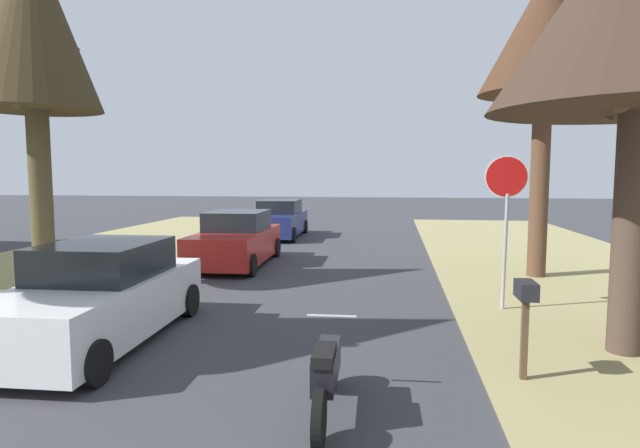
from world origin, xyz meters
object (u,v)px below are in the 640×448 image
Objects in this scene: curbside_mailbox at (526,302)px; parked_sedan_white at (99,297)px; stop_sign_far at (506,199)px; street_tree_left_mid_b at (32,25)px; parked_sedan_red at (236,240)px; parked_sedan_navy at (279,220)px; parked_motorcycle at (326,374)px; street_tree_right_mid_b at (545,37)px.

parked_sedan_white is at bearing 172.75° from curbside_mailbox.
stop_sign_far is at bearing 22.57° from parked_sedan_white.
parked_sedan_red is at bearing 50.59° from street_tree_left_mid_b.
parked_sedan_navy is 2.17× the size of parked_motorcycle.
street_tree_left_mid_b is at bearing 143.75° from parked_motorcycle.
parked_sedan_navy is at bearing 121.79° from stop_sign_far.
parked_sedan_navy reaches higher than parked_motorcycle.
parked_sedan_navy is 16.16m from curbside_mailbox.
stop_sign_far is 0.37× the size of street_tree_left_mid_b.
curbside_mailbox is (9.54, -3.97, -4.86)m from street_tree_left_mid_b.
stop_sign_far is 0.67× the size of parked_sedan_red.
parked_sedan_white is (-6.75, -2.81, -1.48)m from stop_sign_far.
parked_sedan_white is 6.35m from curbside_mailbox.
parked_motorcycle is (3.88, -9.24, -0.24)m from parked_sedan_red.
curbside_mailbox is (6.29, -0.80, 0.33)m from parked_sedan_white.
parked_sedan_navy is (-0.22, 6.83, 0.00)m from parked_sedan_red.
parked_motorcycle is at bearing -75.69° from parked_sedan_navy.
street_tree_left_mid_b reaches higher than parked_sedan_white.
parked_motorcycle is (7.16, -5.25, -5.43)m from street_tree_left_mid_b.
street_tree_left_mid_b is at bearing -129.41° from parked_sedan_red.
street_tree_left_mid_b is (-10.00, 0.37, 3.72)m from stop_sign_far.
street_tree_left_mid_b reaches higher than stop_sign_far.
street_tree_right_mid_b is 11.96m from street_tree_left_mid_b.
parked_sedan_red is at bearing 89.70° from parked_sedan_white.
street_tree_right_mid_b is 0.96× the size of street_tree_left_mid_b.
street_tree_right_mid_b is 8.94m from curbside_mailbox.
street_tree_left_mid_b is 12.39m from parked_sedan_navy.
stop_sign_far is 0.67× the size of parked_sedan_white.
parked_sedan_navy is at bearing 74.22° from street_tree_left_mid_b.
parked_sedan_red is 10.14m from curbside_mailbox.
curbside_mailbox is at bearing -105.56° from street_tree_right_mid_b.
curbside_mailbox is (-0.46, -3.61, -1.14)m from stop_sign_far.
parked_sedan_red is at bearing 174.33° from street_tree_right_mid_b.
parked_sedan_navy reaches higher than curbside_mailbox.
street_tree_left_mid_b is 1.79× the size of parked_sedan_navy.
street_tree_right_mid_b is 3.72× the size of parked_motorcycle.
street_tree_left_mid_b is at bearing -105.78° from parked_sedan_navy.
parked_sedan_red is at bearing 146.98° from stop_sign_far.
parked_sedan_white is at bearing -89.24° from parked_sedan_navy.
stop_sign_far is at bearing 82.78° from curbside_mailbox.
parked_sedan_red reaches higher than parked_motorcycle.
parked_sedan_red is 2.17× the size of parked_motorcycle.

